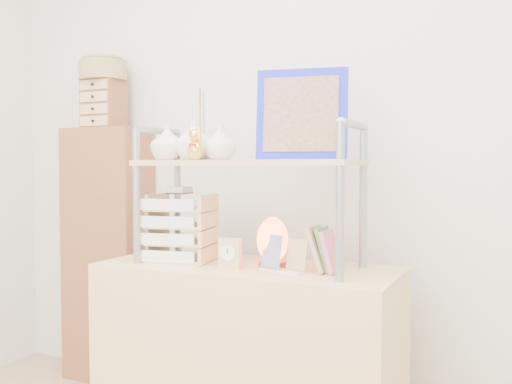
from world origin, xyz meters
TOP-DOWN VIEW (x-y plane):
  - desk at (0.00, 1.20)m, footprint 1.20×0.50m
  - cabinet at (-1.02, 1.57)m, footprint 0.45×0.25m
  - hutch at (-0.08, 1.21)m, footprint 0.90×0.34m
  - letter_tray at (-0.31, 1.19)m, footprint 0.30×0.29m
  - salt_lamp at (0.11, 1.21)m, footprint 0.13×0.12m
  - desk_clock at (-0.02, 1.10)m, footprint 0.09×0.05m
  - postcard_stand at (0.18, 1.14)m, footprint 0.20×0.11m
  - drawer_chest at (-1.02, 1.55)m, footprint 0.20×0.16m
  - woven_basket at (-1.02, 1.55)m, footprint 0.25×0.25m

SIDE VIEW (x-z plane):
  - desk at x=0.00m, z-range 0.00..0.75m
  - cabinet at x=-1.02m, z-range 0.00..1.35m
  - postcard_stand at x=0.18m, z-range 0.72..0.86m
  - desk_clock at x=-0.02m, z-range 0.75..0.87m
  - salt_lamp at x=0.11m, z-range 0.75..0.95m
  - letter_tray at x=-0.31m, z-range 0.72..1.03m
  - hutch at x=-0.08m, z-range 0.81..1.59m
  - drawer_chest at x=-1.02m, z-range 1.35..1.60m
  - woven_basket at x=-1.02m, z-range 1.60..1.70m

